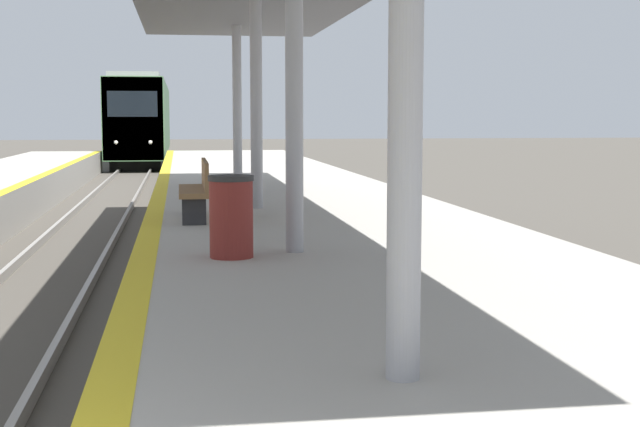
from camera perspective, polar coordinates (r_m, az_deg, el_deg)
train at (r=53.14m, az=-11.25°, el=5.87°), size 2.78×23.77×4.64m
trash_bin at (r=10.16m, az=-5.70°, el=-0.18°), size 0.52×0.52×0.94m
bench at (r=14.04m, az=-7.85°, el=1.66°), size 0.44×1.93×0.92m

